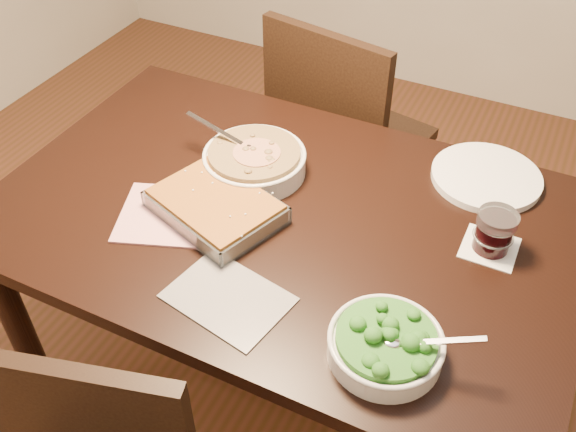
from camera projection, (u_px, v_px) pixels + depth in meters
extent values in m
plane|color=#492B15|center=(284.00, 387.00, 2.04)|extent=(4.00, 4.00, 0.00)
cube|color=black|center=(283.00, 218.00, 1.55)|extent=(1.40, 0.90, 0.04)
cube|color=black|center=(283.00, 239.00, 1.60)|extent=(1.26, 0.76, 0.08)
cylinder|color=black|center=(22.00, 334.00, 1.76)|extent=(0.07, 0.07, 0.71)
cylinder|color=black|center=(172.00, 181.00, 2.25)|extent=(0.07, 0.07, 0.71)
cylinder|color=black|center=(533.00, 300.00, 1.85)|extent=(0.07, 0.07, 0.71)
cube|color=#B9344A|center=(181.00, 215.00, 1.53)|extent=(0.35, 0.30, 0.01)
cube|color=#2A2B33|center=(228.00, 298.00, 1.34)|extent=(0.27, 0.22, 0.00)
cube|color=white|center=(489.00, 248.00, 1.45)|extent=(0.12, 0.12, 0.00)
cylinder|color=silver|center=(255.00, 164.00, 1.64)|extent=(0.26, 0.26, 0.05)
torus|color=silver|center=(254.00, 155.00, 1.62)|extent=(0.26, 0.26, 0.01)
cylinder|color=#37280F|center=(254.00, 153.00, 1.62)|extent=(0.23, 0.23, 0.02)
cube|color=silver|center=(227.00, 140.00, 1.63)|extent=(0.17, 0.02, 0.05)
cylinder|color=maroon|center=(257.00, 152.00, 1.60)|extent=(0.12, 0.12, 0.00)
cylinder|color=silver|center=(385.00, 347.00, 1.22)|extent=(0.22, 0.22, 0.04)
torus|color=silver|center=(386.00, 339.00, 1.20)|extent=(0.22, 0.22, 0.01)
cylinder|color=#154911|center=(387.00, 338.00, 1.20)|extent=(0.19, 0.19, 0.02)
cube|color=silver|center=(425.00, 338.00, 1.18)|extent=(0.14, 0.06, 0.05)
cube|color=silver|center=(216.00, 214.00, 1.53)|extent=(0.35, 0.30, 0.01)
cube|color=#59340C|center=(215.00, 205.00, 1.51)|extent=(0.33, 0.28, 0.05)
cube|color=silver|center=(249.00, 187.00, 1.57)|extent=(0.28, 0.10, 0.04)
cube|color=silver|center=(180.00, 228.00, 1.46)|extent=(0.28, 0.10, 0.04)
cube|color=silver|center=(257.00, 237.00, 1.44)|extent=(0.08, 0.21, 0.04)
cube|color=silver|center=(178.00, 179.00, 1.59)|extent=(0.08, 0.21, 0.04)
cylinder|color=black|center=(493.00, 236.00, 1.42)|extent=(0.08, 0.08, 0.07)
cylinder|color=silver|center=(498.00, 219.00, 1.39)|extent=(0.09, 0.09, 0.03)
cylinder|color=white|center=(486.00, 177.00, 1.62)|extent=(0.28, 0.28, 0.02)
cube|color=black|center=(353.00, 141.00, 2.27)|extent=(0.52, 0.52, 0.04)
cylinder|color=black|center=(418.00, 185.00, 2.46)|extent=(0.04, 0.04, 0.43)
cylinder|color=black|center=(365.00, 241.00, 2.23)|extent=(0.04, 0.04, 0.43)
cylinder|color=black|center=(335.00, 150.00, 2.63)|extent=(0.04, 0.04, 0.43)
cylinder|color=black|center=(278.00, 198.00, 2.40)|extent=(0.04, 0.04, 0.43)
cube|color=black|center=(324.00, 104.00, 1.98)|extent=(0.44, 0.12, 0.47)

